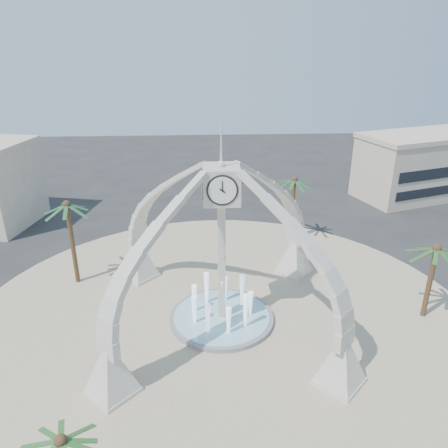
{
  "coord_description": "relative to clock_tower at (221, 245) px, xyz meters",
  "views": [
    {
      "loc": [
        -1.42,
        -28.11,
        20.2
      ],
      "look_at": [
        0.3,
        2.0,
        7.26
      ],
      "focal_mm": 35.0,
      "sensor_mm": 36.0,
      "label": 1
    }
  ],
  "objects": [
    {
      "name": "ground",
      "position": [
        0.0,
        0.0,
        -6.49
      ],
      "size": [
        140.0,
        140.0,
        0.0
      ],
      "primitive_type": "plane",
      "color": "#282828",
      "rests_on": "ground"
    },
    {
      "name": "plaza",
      "position": [
        0.0,
        0.0,
        -6.46
      ],
      "size": [
        40.0,
        40.0,
        0.06
      ],
      "primitive_type": "cylinder",
      "color": "#BBA88B",
      "rests_on": "ground"
    },
    {
      "name": "clock_tower",
      "position": [
        0.0,
        0.0,
        0.0
      ],
      "size": [
        17.94,
        17.94,
        16.3
      ],
      "color": "beige",
      "rests_on": "ground"
    },
    {
      "name": "fountain",
      "position": [
        0.0,
        0.0,
        -6.2
      ],
      "size": [
        8.0,
        8.0,
        3.62
      ],
      "color": "gray",
      "rests_on": "ground"
    },
    {
      "name": "building_ne",
      "position": [
        30.0,
        28.0,
        -2.18
      ],
      "size": [
        21.87,
        14.17,
        8.6
      ],
      "rotation": [
        0.0,
        0.0,
        0.31
      ],
      "color": "beige",
      "rests_on": "ground"
    },
    {
      "name": "palm_east",
      "position": [
        15.85,
        -0.31,
        -0.65
      ],
      "size": [
        4.41,
        4.41,
        6.71
      ],
      "rotation": [
        0.0,
        0.0,
        -0.06
      ],
      "color": "brown",
      "rests_on": "ground"
    },
    {
      "name": "palm_west",
      "position": [
        -12.55,
        6.48,
        0.8
      ],
      "size": [
        4.44,
        4.44,
        8.22
      ],
      "rotation": [
        0.0,
        0.0,
        0.05
      ],
      "color": "brown",
      "rests_on": "ground"
    },
    {
      "name": "palm_north",
      "position": [
        8.18,
        14.05,
        0.22
      ],
      "size": [
        4.47,
        4.47,
        7.63
      ],
      "rotation": [
        0.0,
        0.0,
        0.05
      ],
      "color": "brown",
      "rests_on": "ground"
    },
    {
      "name": "palm_south",
      "position": [
        -7.32,
        -14.94,
        -1.47
      ],
      "size": [
        4.23,
        4.23,
        5.74
      ],
      "rotation": [
        0.0,
        0.0,
        -0.28
      ],
      "color": "brown",
      "rests_on": "ground"
    }
  ]
}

